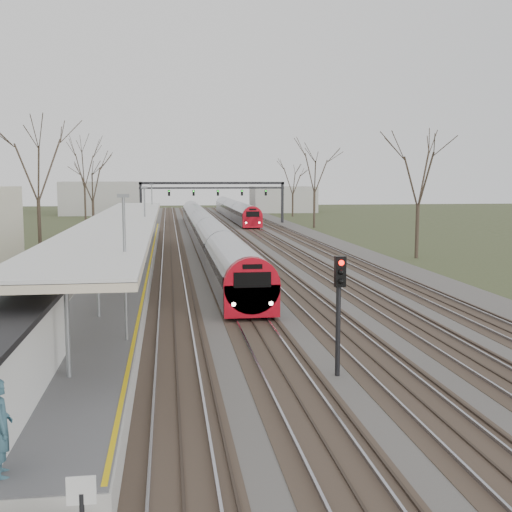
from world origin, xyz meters
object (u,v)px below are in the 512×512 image
at_px(train_near, 205,228).
at_px(train_far, 235,210).
at_px(signal_post, 339,298).
at_px(passenger, 0,428).

bearing_deg(train_near, train_far, 79.48).
xyz_separation_m(train_far, signal_post, (-5.25, -83.39, 1.25)).
bearing_deg(signal_post, train_far, 86.40).
height_order(train_near, train_far, same).
bearing_deg(train_far, signal_post, -93.60).
bearing_deg(train_far, passenger, -98.66).
bearing_deg(train_near, signal_post, -87.81).
height_order(train_far, signal_post, signal_post).
xyz_separation_m(train_near, signal_post, (1.75, -45.68, 1.25)).
bearing_deg(train_far, train_near, -100.52).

